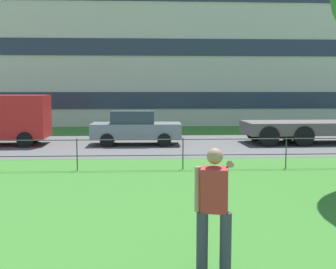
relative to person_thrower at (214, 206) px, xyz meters
The scene contains 5 objects.
street_strip 13.83m from the person_thrower, 82.01° to the left, with size 80.00×7.78×0.01m, color #565454.
park_fence 7.95m from the person_thrower, 76.03° to the left, with size 29.75×0.04×1.00m.
person_thrower is the anchor object (origin of this frame).
car_grey_far_left 13.84m from the person_thrower, 95.56° to the left, with size 4.03×1.87×1.54m.
apartment_building_background 30.33m from the person_thrower, 86.68° to the left, with size 32.66×13.42×14.32m.
Camera 1 is at (-2.86, 0.29, 2.55)m, focal length 46.27 mm.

